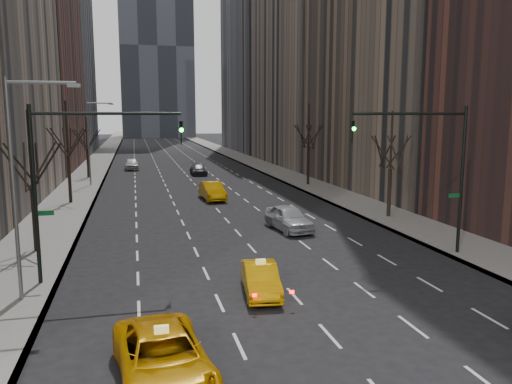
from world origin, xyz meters
TOP-DOWN VIEW (x-y plane):
  - sidewalk_left at (-12.25, 70.00)m, footprint 4.50×320.00m
  - sidewalk_right at (12.25, 70.00)m, footprint 4.50×320.00m
  - bld_left_far at (-21.50, 66.00)m, footprint 14.00×28.00m
  - bld_right_far at (21.50, 64.00)m, footprint 14.00×28.00m
  - bld_right_deep at (21.50, 95.00)m, footprint 14.00×30.00m
  - tree_lw_b at (-12.00, 18.00)m, footprint 3.36×3.50m
  - tree_lw_c at (-12.00, 34.00)m, footprint 3.36×3.50m
  - tree_lw_d at (-12.00, 52.00)m, footprint 3.36×3.50m
  - tree_rw_b at (12.00, 22.00)m, footprint 3.36×3.50m
  - tree_rw_c at (12.00, 40.00)m, footprint 3.36×3.50m
  - traffic_mast_left at (-9.11, 12.00)m, footprint 6.69×0.39m
  - traffic_mast_right at (9.11, 12.00)m, footprint 6.69×0.39m
  - streetlight_near at (-10.84, 10.00)m, footprint 2.83×0.22m
  - streetlight_far at (-10.84, 45.00)m, footprint 2.83×0.22m
  - taxi_suv at (-5.86, 2.25)m, footprint 3.08×5.69m
  - taxi_sedan at (-1.33, 8.65)m, footprint 1.89×4.17m
  - silver_sedan_ahead at (3.48, 19.97)m, footprint 2.55×5.09m
  - far_taxi at (0.36, 33.32)m, footprint 2.02×5.00m
  - far_suv_grey at (1.54, 52.89)m, footprint 1.97×4.78m
  - far_car_white at (-6.91, 61.32)m, footprint 1.99×4.83m

SIDE VIEW (x-z plane):
  - sidewalk_left at x=-12.25m, z-range 0.00..0.15m
  - sidewalk_right at x=12.25m, z-range 0.00..0.15m
  - taxi_sedan at x=-1.33m, z-range 0.00..1.33m
  - far_suv_grey at x=1.54m, z-range 0.00..1.38m
  - taxi_suv at x=-5.86m, z-range 0.00..1.51m
  - far_taxi at x=0.36m, z-range 0.00..1.61m
  - far_car_white at x=-6.91m, z-range 0.00..1.64m
  - silver_sedan_ahead at x=3.48m, z-range 0.00..1.66m
  - tree_lw_d at x=-12.00m, z-range -0.12..7.24m
  - tree_lw_b at x=-12.00m, z-range -0.19..7.63m
  - tree_rw_b at x=12.00m, z-range -0.19..7.63m
  - tree_lw_c at x=-12.00m, z-range -0.33..8.41m
  - tree_rw_c at x=12.00m, z-range -0.33..8.41m
  - traffic_mast_left at x=-9.11m, z-range 1.49..9.49m
  - traffic_mast_right at x=9.11m, z-range 1.49..9.49m
  - streetlight_near at x=-10.84m, z-range 1.12..10.12m
  - streetlight_far at x=-10.84m, z-range 1.12..10.12m
  - bld_left_far at x=-21.50m, z-range 0.00..44.00m
  - bld_right_far at x=21.50m, z-range 0.00..50.00m
  - bld_right_deep at x=21.50m, z-range 0.00..58.00m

